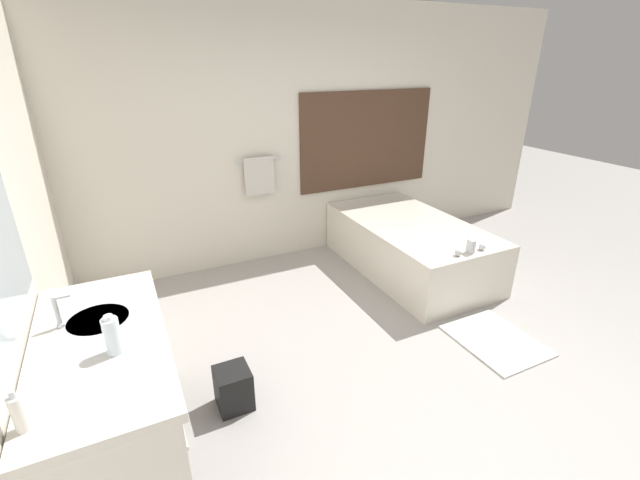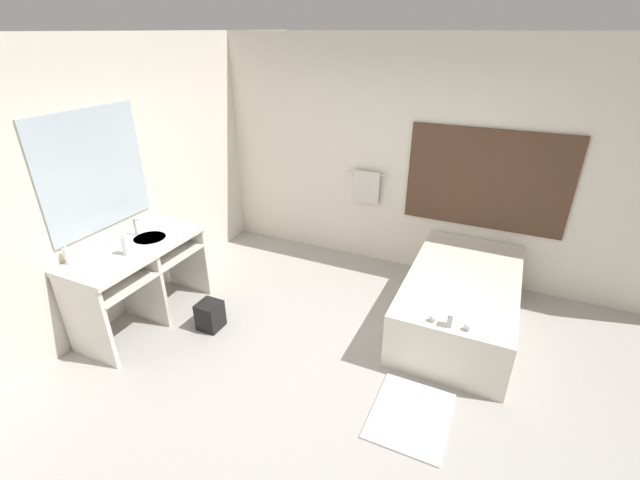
% 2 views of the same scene
% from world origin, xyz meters
% --- Properties ---
extents(ground_plane, '(16.00, 16.00, 0.00)m').
position_xyz_m(ground_plane, '(0.00, 0.00, 0.00)').
color(ground_plane, '#A8A39E').
rests_on(ground_plane, ground).
extents(wall_back_with_blinds, '(7.40, 0.13, 2.70)m').
position_xyz_m(wall_back_with_blinds, '(0.04, 2.23, 1.34)').
color(wall_back_with_blinds, silver).
rests_on(wall_back_with_blinds, ground_plane).
extents(wall_left_with_mirror, '(0.08, 7.40, 2.70)m').
position_xyz_m(wall_left_with_mirror, '(-2.23, -0.00, 1.35)').
color(wall_left_with_mirror, silver).
rests_on(wall_left_with_mirror, ground_plane).
extents(vanity_counter, '(0.63, 1.35, 0.85)m').
position_xyz_m(vanity_counter, '(-1.87, -0.02, 0.62)').
color(vanity_counter, silver).
rests_on(vanity_counter, ground_plane).
extents(sink_faucet, '(0.09, 0.04, 0.18)m').
position_xyz_m(sink_faucet, '(-2.05, 0.16, 0.94)').
color(sink_faucet, silver).
rests_on(sink_faucet, vanity_counter).
extents(bathtub, '(1.03, 1.89, 0.67)m').
position_xyz_m(bathtub, '(1.04, 1.25, 0.30)').
color(bathtub, silver).
rests_on(bathtub, ground_plane).
extents(water_bottle_1, '(0.08, 0.08, 0.20)m').
position_xyz_m(water_bottle_1, '(-1.80, -0.18, 0.95)').
color(water_bottle_1, white).
rests_on(water_bottle_1, vanity_counter).
extents(soap_dispenser, '(0.05, 0.05, 0.18)m').
position_xyz_m(soap_dispenser, '(-2.13, -0.53, 0.94)').
color(soap_dispenser, white).
rests_on(soap_dispenser, vanity_counter).
extents(waste_bin, '(0.22, 0.22, 0.29)m').
position_xyz_m(waste_bin, '(-1.21, 0.12, 0.14)').
color(waste_bin, black).
rests_on(waste_bin, ground_plane).
extents(bath_mat, '(0.59, 0.72, 0.02)m').
position_xyz_m(bath_mat, '(0.90, -0.13, 0.01)').
color(bath_mat, white).
rests_on(bath_mat, ground_plane).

